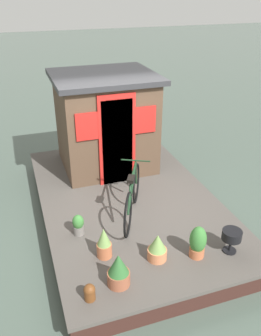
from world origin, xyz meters
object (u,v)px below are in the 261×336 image
Objects in this scene: bicycle at (132,196)px; potted_plant_ivy at (78,225)px; charcoal_grill at (232,236)px; potted_plant_mint at (119,270)px; potted_plant_lavender at (198,242)px; potted_plant_sage at (104,243)px; potted_plant_succulent at (157,248)px; houseboat_cabin at (106,121)px; mooring_bollard at (90,292)px.

bicycle is 1.01m from potted_plant_ivy.
bicycle is at bearing 39.17° from charcoal_grill.
bicycle is 1.56m from potted_plant_mint.
potted_plant_lavender is 1.35m from potted_plant_sage.
potted_plant_succulent is at bearing -67.09° from potted_plant_mint.
bicycle is 1.10m from potted_plant_sage.
houseboat_cabin reaches higher than charcoal_grill.
charcoal_grill is at bearing -163.88° from houseboat_cabin.
bicycle is at bearing -41.13° from potted_plant_sage.
potted_plant_succulent reaches higher than potted_plant_ivy.
potted_plant_ivy is 2.33m from charcoal_grill.
houseboat_cabin is at bearing -26.00° from potted_plant_ivy.
potted_plant_lavender reaches higher than mooring_bollard.
potted_plant_sage is at bearing 71.26° from potted_plant_lavender.
houseboat_cabin reaches higher than potted_plant_mint.
houseboat_cabin reaches higher than potted_plant_ivy.
potted_plant_sage is (-0.82, 0.71, -0.17)m from bicycle.
potted_plant_mint is at bearing 92.62° from charcoal_grill.
potted_plant_sage is (0.43, 1.27, -0.02)m from potted_plant_lavender.
potted_plant_sage is at bearing -28.36° from mooring_bollard.
houseboat_cabin is at bearing 16.12° from charcoal_grill.
potted_plant_succulent is 0.77m from potted_plant_sage.
charcoal_grill reaches higher than potted_plant_ivy.
potted_plant_mint is at bearing 167.02° from houseboat_cabin.
potted_plant_lavender is at bearing -83.11° from potted_plant_mint.
charcoal_grill is 1.58× the size of mooring_bollard.
charcoal_grill is (-0.50, -1.79, 0.04)m from potted_plant_sage.
potted_plant_lavender is 1.25m from potted_plant_mint.
potted_plant_succulent is 1.14× the size of charcoal_grill.
potted_plant_mint is (-3.42, 0.79, -0.76)m from houseboat_cabin.
bicycle is 2.98× the size of potted_plant_lavender.
mooring_bollard is (-0.13, 0.42, -0.11)m from potted_plant_mint.
houseboat_cabin is 3.24m from potted_plant_succulent.
charcoal_grill is at bearing -84.50° from mooring_bollard.
potted_plant_ivy is at bearing 55.14° from potted_plant_lavender.
houseboat_cabin is at bearing -2.20° from potted_plant_succulent.
potted_plant_sage is at bearing 138.87° from bicycle.
houseboat_cabin is 5.48× the size of charcoal_grill.
bicycle is 3.12× the size of potted_plant_mint.
houseboat_cabin is at bearing -18.82° from mooring_bollard.
mooring_bollard is at bearing 110.69° from potted_plant_succulent.
houseboat_cabin reaches higher than mooring_bollard.
houseboat_cabin reaches higher than potted_plant_sage.
potted_plant_succulent is 1.80× the size of mooring_bollard.
potted_plant_lavender is (-3.27, -0.45, -0.75)m from houseboat_cabin.
houseboat_cabin is 3.97× the size of potted_plant_lavender.
potted_plant_succulent is at bearing 79.47° from charcoal_grill.
potted_plant_sage reaches higher than charcoal_grill.
potted_plant_mint is 1.00× the size of potted_plant_sage.
potted_plant_sage is at bearing 66.91° from potted_plant_succulent.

